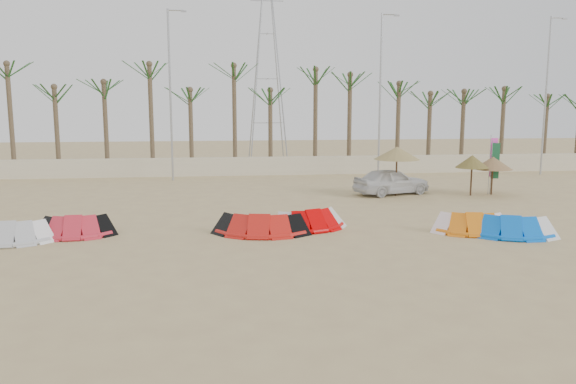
{
  "coord_description": "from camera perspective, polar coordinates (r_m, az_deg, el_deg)",
  "views": [
    {
      "loc": [
        -2.86,
        -17.56,
        5.05
      ],
      "look_at": [
        0.0,
        6.0,
        1.3
      ],
      "focal_mm": 35.0,
      "sensor_mm": 36.0,
      "label": 1
    }
  ],
  "objects": [
    {
      "name": "parasol_left",
      "position": [
        31.36,
        11.01,
        3.89
      ],
      "size": [
        2.52,
        2.52,
        2.71
      ],
      "color": "#4C331E",
      "rests_on": "ground"
    },
    {
      "name": "kite_red_right",
      "position": [
        22.99,
        2.25,
        -2.66
      ],
      "size": [
        3.44,
        2.34,
        0.9
      ],
      "color": "#D00001",
      "rests_on": "ground"
    },
    {
      "name": "parasol_right",
      "position": [
        33.26,
        20.1,
        2.78
      ],
      "size": [
        2.13,
        2.13,
        2.13
      ],
      "color": "#4C331E",
      "rests_on": "ground"
    },
    {
      "name": "kite_blue",
      "position": [
        23.39,
        21.22,
        -3.06
      ],
      "size": [
        3.72,
        2.52,
        0.9
      ],
      "color": "blue",
      "rests_on": "ground"
    },
    {
      "name": "flag_green",
      "position": [
        33.36,
        20.23,
        2.85
      ],
      "size": [
        0.45,
        0.11,
        3.05
      ],
      "color": "#A5A8AD",
      "rests_on": "ground"
    },
    {
      "name": "boundary_wall",
      "position": [
        39.91,
        -2.77,
        2.64
      ],
      "size": [
        60.0,
        0.3,
        1.3
      ],
      "primitive_type": "cube",
      "color": "beige",
      "rests_on": "ground"
    },
    {
      "name": "kite_red_mid",
      "position": [
        22.18,
        -2.86,
        -3.08
      ],
      "size": [
        3.84,
        2.12,
        0.9
      ],
      "color": "red",
      "rests_on": "ground"
    },
    {
      "name": "pylon",
      "position": [
        46.0,
        -2.07,
        2.67
      ],
      "size": [
        3.0,
        3.0,
        14.0
      ],
      "primitive_type": null,
      "color": "#A5A8AD",
      "rests_on": "ground"
    },
    {
      "name": "parasol_mid",
      "position": [
        32.5,
        18.2,
        2.96
      ],
      "size": [
        1.82,
        1.82,
        2.25
      ],
      "color": "#4C331E",
      "rests_on": "ground"
    },
    {
      "name": "lamp_b",
      "position": [
        37.7,
        -11.82,
        9.89
      ],
      "size": [
        1.25,
        0.14,
        11.0
      ],
      "color": "#A5A8AD",
      "rests_on": "ground"
    },
    {
      "name": "palm_line",
      "position": [
        41.24,
        -2.05,
        10.91
      ],
      "size": [
        52.0,
        4.0,
        7.7
      ],
      "color": "brown",
      "rests_on": "ground"
    },
    {
      "name": "car",
      "position": [
        31.98,
        10.46,
        1.08
      ],
      "size": [
        4.65,
        2.95,
        1.48
      ],
      "primitive_type": "imported",
      "rotation": [
        0.0,
        0.0,
        1.87
      ],
      "color": "silver",
      "rests_on": "ground"
    },
    {
      "name": "flag_pink",
      "position": [
        33.39,
        20.08,
        3.16
      ],
      "size": [
        0.45,
        0.04,
        3.34
      ],
      "color": "#A5A8AD",
      "rests_on": "ground"
    },
    {
      "name": "lamp_c",
      "position": [
        39.12,
        9.4,
        9.92
      ],
      "size": [
        1.25,
        0.14,
        11.0
      ],
      "color": "#A5A8AD",
      "rests_on": "ground"
    },
    {
      "name": "kite_grey",
      "position": [
        23.11,
        -26.31,
        -3.53
      ],
      "size": [
        3.13,
        1.69,
        0.9
      ],
      "color": "#B1B2B6",
      "rests_on": "ground"
    },
    {
      "name": "kite_orange",
      "position": [
        23.43,
        17.96,
        -2.87
      ],
      "size": [
        3.23,
        2.01,
        0.9
      ],
      "color": "orange",
      "rests_on": "ground"
    },
    {
      "name": "ground",
      "position": [
        18.5,
        2.26,
        -6.88
      ],
      "size": [
        120.0,
        120.0,
        0.0
      ],
      "primitive_type": "plane",
      "color": "tan",
      "rests_on": "ground"
    },
    {
      "name": "lamp_d",
      "position": [
        43.99,
        24.77,
        9.1
      ],
      "size": [
        1.25,
        0.14,
        11.0
      ],
      "color": "#A5A8AD",
      "rests_on": "ground"
    },
    {
      "name": "kite_red_left",
      "position": [
        23.24,
        -20.7,
        -3.11
      ],
      "size": [
        3.03,
        1.69,
        0.9
      ],
      "color": "red",
      "rests_on": "ground"
    }
  ]
}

